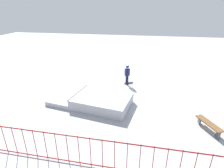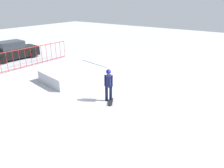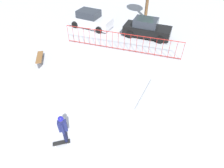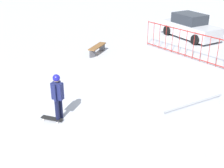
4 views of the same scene
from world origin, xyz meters
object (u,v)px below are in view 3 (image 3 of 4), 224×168
skateboard (61,143)px  park_bench (40,58)px  skater (63,127)px  parked_car_black (147,29)px  parked_car_silver (90,20)px  skate_ramp (122,91)px

skateboard → park_bench: size_ratio=0.49×
skater → parked_car_black: skater is taller
skateboard → parked_car_silver: 12.99m
parked_car_silver → parked_car_black: size_ratio=1.02×
park_bench → parked_car_black: size_ratio=0.38×
skater → skateboard: (-0.13, -0.23, -0.93)m
skateboard → parked_car_silver: (-3.56, 12.47, 0.65)m
parked_car_silver → skateboard: bearing=-64.9°
skateboard → parked_car_black: size_ratio=0.19×
parked_car_black → skateboard: bearing=-95.0°
skate_ramp → skateboard: bearing=-104.8°
parked_car_silver → parked_car_black: (5.55, -0.40, 0.00)m
parked_car_silver → parked_car_black: bearing=5.0°
skater → parked_car_silver: skater is taller
skate_ramp → skater: size_ratio=3.34×
skater → park_bench: skater is taller
skater → parked_car_silver: 12.79m
skater → parked_car_black: (1.86, 11.84, -0.28)m
skater → skate_ramp: bearing=-144.0°
skater → parked_car_black: bearing=-128.5°
skate_ramp → skateboard: (-1.84, -4.00, -0.24)m
skate_ramp → parked_car_silver: (-5.40, 8.47, 0.41)m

